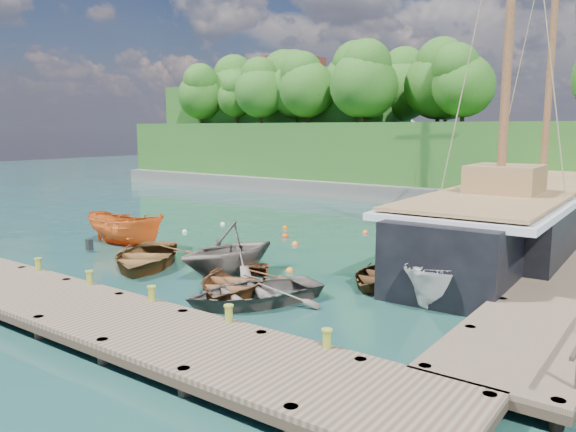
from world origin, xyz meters
name	(u,v)px	position (x,y,z in m)	size (l,w,h in m)	color
ground	(221,274)	(0.00, 0.00, 0.00)	(160.00, 160.00, 0.00)	#193E31
dock_near	(112,319)	(2.00, -6.50, 0.43)	(20.00, 3.20, 1.10)	brown
bollard_0	(40,287)	(-4.00, -5.10, 0.00)	(0.26, 0.26, 0.45)	olive
bollard_1	(91,302)	(-1.00, -5.10, 0.00)	(0.26, 0.26, 0.45)	olive
bollard_2	(153,320)	(2.00, -5.10, 0.00)	(0.26, 0.26, 0.45)	olive
bollard_3	(229,343)	(5.00, -5.10, 0.00)	(0.26, 0.26, 0.45)	olive
bollard_4	(327,372)	(8.00, -5.10, 0.00)	(0.26, 0.26, 0.45)	olive
rowboat_0	(146,266)	(-3.33, -0.88, 0.00)	(3.59, 5.03, 1.04)	brown
rowboat_1	(229,274)	(0.29, 0.11, 0.00)	(3.64, 4.21, 2.22)	#6F635A
rowboat_2	(234,292)	(1.97, -1.48, 0.00)	(3.30, 4.63, 0.96)	brown
rowboat_3	(253,303)	(3.31, -2.07, 0.00)	(3.26, 4.56, 0.95)	#5E544D
rowboat_4	(384,283)	(5.67, 2.50, 0.00)	(2.92, 4.09, 0.85)	#4D3017
motorboat_orange	(127,245)	(-7.37, 1.34, 0.00)	(1.74, 4.63, 1.79)	orange
cabin_boat_white	(451,302)	(8.43, 1.76, 0.00)	(1.62, 4.30, 1.66)	silver
schooner	(522,220)	(7.99, 12.32, 1.24)	(5.96, 29.80, 22.27)	black
mooring_buoy_0	(185,232)	(-7.56, 5.29, 0.00)	(0.28, 0.28, 0.28)	silver
mooring_buoy_1	(285,237)	(-2.36, 7.38, 0.00)	(0.36, 0.36, 0.36)	red
mooring_buoy_2	(295,245)	(-0.78, 6.04, 0.00)	(0.35, 0.35, 0.35)	orange
mooring_buoy_3	(385,258)	(3.92, 6.15, 0.00)	(0.30, 0.30, 0.30)	silver
mooring_buoy_4	(285,229)	(-3.82, 9.38, 0.00)	(0.32, 0.32, 0.32)	#DC5608
mooring_buoy_5	(365,233)	(0.48, 10.76, 0.00)	(0.32, 0.32, 0.32)	orange
mooring_buoy_6	(223,225)	(-7.55, 8.31, 0.00)	(0.28, 0.28, 0.28)	white
mooring_buoy_7	(290,272)	(1.95, 1.82, 0.00)	(0.32, 0.32, 0.32)	orange
headland	(345,128)	(-12.88, 31.36, 5.54)	(51.00, 19.31, 12.90)	#474744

